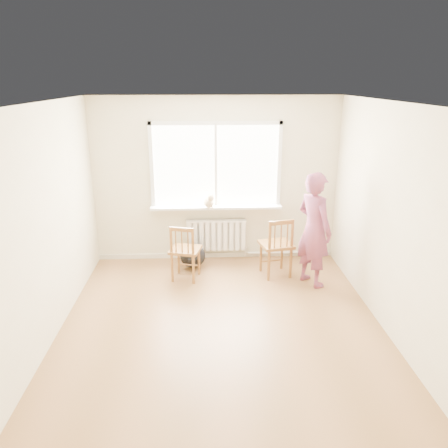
{
  "coord_description": "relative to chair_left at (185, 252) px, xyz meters",
  "views": [
    {
      "loc": [
        -0.19,
        -4.75,
        2.95
      ],
      "look_at": [
        0.09,
        1.2,
        0.95
      ],
      "focal_mm": 35.0,
      "sensor_mm": 36.0,
      "label": 1
    }
  ],
  "objects": [
    {
      "name": "backpack",
      "position": [
        0.11,
        0.44,
        -0.24
      ],
      "size": [
        0.43,
        0.34,
        0.41
      ],
      "primitive_type": "ellipsoid",
      "rotation": [
        0.0,
        0.0,
        -0.09
      ],
      "color": "black",
      "rests_on": "floor"
    },
    {
      "name": "back_wall",
      "position": [
        0.5,
        0.87,
        0.9
      ],
      "size": [
        4.0,
        0.01,
        2.7
      ],
      "primitive_type": "cube",
      "color": "beige",
      "rests_on": "ground"
    },
    {
      "name": "person",
      "position": [
        1.9,
        -0.21,
        0.41
      ],
      "size": [
        0.67,
        0.74,
        1.71
      ],
      "primitive_type": "imported",
      "rotation": [
        0.0,
        0.0,
        2.11
      ],
      "color": "#CB4344",
      "rests_on": "floor"
    },
    {
      "name": "heating_pipe",
      "position": [
        1.75,
        0.81,
        -0.37
      ],
      "size": [
        1.4,
        0.04,
        0.04
      ],
      "primitive_type": "cylinder",
      "rotation": [
        0.0,
        1.57,
        0.0
      ],
      "color": "silver",
      "rests_on": "back_wall"
    },
    {
      "name": "window",
      "position": [
        0.5,
        0.84,
        1.22
      ],
      "size": [
        2.12,
        0.05,
        1.42
      ],
      "color": "white",
      "rests_on": "back_wall"
    },
    {
      "name": "ceiling",
      "position": [
        0.5,
        -1.38,
        2.25
      ],
      "size": [
        4.5,
        4.5,
        0.0
      ],
      "primitive_type": "plane",
      "rotation": [
        3.14,
        0.0,
        0.0
      ],
      "color": "white",
      "rests_on": "back_wall"
    },
    {
      "name": "chair_right",
      "position": [
        1.42,
        0.06,
        0.03
      ],
      "size": [
        0.55,
        0.54,
        0.95
      ],
      "rotation": [
        0.0,
        0.0,
        3.36
      ],
      "color": "olive",
      "rests_on": "floor"
    },
    {
      "name": "cat",
      "position": [
        0.39,
        0.67,
        0.61
      ],
      "size": [
        0.23,
        0.38,
        0.26
      ],
      "rotation": [
        0.0,
        0.0,
        0.26
      ],
      "color": "beige",
      "rests_on": "windowsill"
    },
    {
      "name": "windowsill",
      "position": [
        0.5,
        0.76,
        0.48
      ],
      "size": [
        2.15,
        0.22,
        0.04
      ],
      "primitive_type": "cube",
      "color": "white",
      "rests_on": "back_wall"
    },
    {
      "name": "chair_left",
      "position": [
        0.0,
        0.0,
        0.0
      ],
      "size": [
        0.52,
        0.51,
        0.88
      ],
      "rotation": [
        0.0,
        0.0,
        2.9
      ],
      "color": "olive",
      "rests_on": "floor"
    },
    {
      "name": "baseboard",
      "position": [
        0.5,
        0.85,
        -0.41
      ],
      "size": [
        4.0,
        0.03,
        0.08
      ],
      "primitive_type": "cube",
      "color": "beige",
      "rests_on": "ground"
    },
    {
      "name": "floor",
      "position": [
        0.5,
        -1.38,
        -0.45
      ],
      "size": [
        4.5,
        4.5,
        0.0
      ],
      "primitive_type": "plane",
      "color": "olive",
      "rests_on": "ground"
    },
    {
      "name": "radiator",
      "position": [
        0.5,
        0.78,
        -0.01
      ],
      "size": [
        1.0,
        0.12,
        0.55
      ],
      "color": "white",
      "rests_on": "back_wall"
    }
  ]
}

